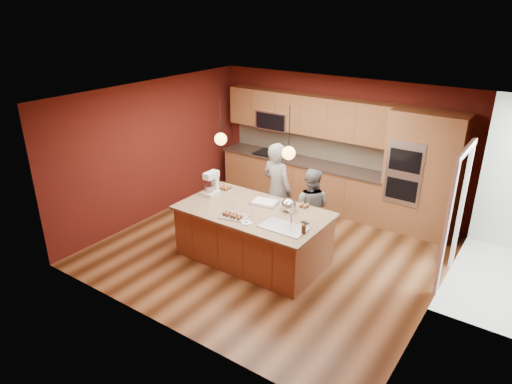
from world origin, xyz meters
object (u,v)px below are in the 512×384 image
Objects in this scene: person_right at (310,208)px; stand_mixer at (211,185)px; person_left at (277,191)px; island at (254,234)px; mixing_bowl at (288,205)px.

person_right is 1.77m from stand_mixer.
stand_mixer is at bearing 55.94° from person_left.
person_right is at bearing -168.82° from person_left.
island is 1.12m from person_right.
person_right reaches higher than island.
person_right reaches higher than mixing_bowl.
island reaches higher than mixing_bowl.
person_left is at bearing 45.68° from stand_mixer.
stand_mixer is at bearing -172.18° from mixing_bowl.
person_left is 1.23× the size of person_right.
stand_mixer reaches higher than island.
person_right is (0.68, 0.00, -0.17)m from person_left.
person_right is 3.45× the size of stand_mixer.
person_left is 1.20m from stand_mixer.
island is 0.78m from mixing_bowl.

